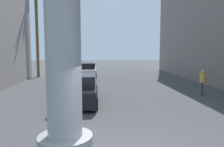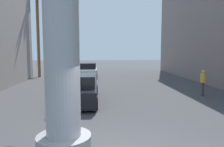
# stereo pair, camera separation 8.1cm
# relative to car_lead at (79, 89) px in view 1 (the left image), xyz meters

# --- Properties ---
(ground_plane) EXTENTS (95.34, 95.34, 0.00)m
(ground_plane) POSITION_rel_car_lead_xyz_m (1.74, 2.96, -0.70)
(ground_plane) COLOR #424244
(car_lead) EXTENTS (2.06, 5.12, 1.56)m
(car_lead) POSITION_rel_car_lead_xyz_m (0.00, 0.00, 0.00)
(car_lead) COLOR black
(car_lead) RESTS_ON ground
(car_far) EXTENTS (2.03, 4.70, 1.56)m
(car_far) POSITION_rel_car_lead_xyz_m (0.00, 11.02, 0.03)
(car_far) COLOR black
(car_far) RESTS_ON ground
(palm_tree_far_left) EXTENTS (2.51, 2.51, 8.92)m
(palm_tree_far_left) POSITION_rel_car_lead_xyz_m (-5.25, 11.79, 4.98)
(palm_tree_far_left) COLOR brown
(palm_tree_far_left) RESTS_ON ground
(pedestrian_mid_right) EXTENTS (0.46, 0.46, 1.66)m
(pedestrian_mid_right) POSITION_rel_car_lead_xyz_m (7.69, 1.10, 0.27)
(pedestrian_mid_right) COLOR #3F3833
(pedestrian_mid_right) RESTS_ON ground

